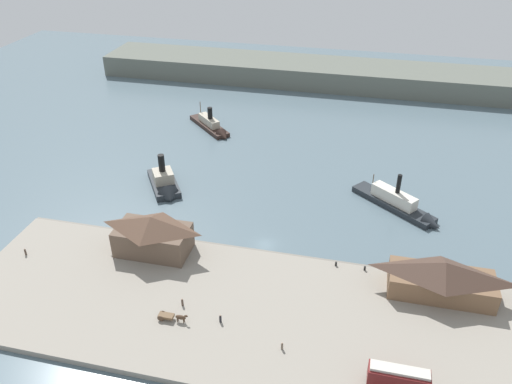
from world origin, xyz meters
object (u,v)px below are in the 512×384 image
(ferry_shed_east_terminal, at_px, (442,278))
(mooring_post_east, at_px, (365,268))
(pedestrian_walking_east, at_px, (182,302))
(horse_cart, at_px, (172,316))
(ferry_approaching_west, at_px, (401,206))
(pedestrian_by_tram, at_px, (282,346))
(mooring_post_center_west, at_px, (336,264))
(ferry_near_quay, at_px, (165,185))
(street_tram, at_px, (399,377))
(pedestrian_walking_west, at_px, (25,252))
(pedestrian_near_west_shed, at_px, (220,319))
(ferry_moored_east, at_px, (213,127))
(ferry_shed_central_terminal, at_px, (152,234))

(ferry_shed_east_terminal, bearing_deg, mooring_post_east, 165.60)
(pedestrian_walking_east, bearing_deg, ferry_shed_east_terminal, 17.11)
(horse_cart, xyz_separation_m, ferry_approaching_west, (41.05, 48.69, -0.58))
(pedestrian_by_tram, distance_m, mooring_post_east, 27.46)
(mooring_post_center_west, relative_size, ferry_near_quay, 0.05)
(ferry_approaching_west, bearing_deg, mooring_post_center_west, -117.05)
(mooring_post_center_west, relative_size, mooring_post_east, 1.00)
(street_tram, relative_size, pedestrian_walking_west, 5.77)
(pedestrian_near_west_shed, xyz_separation_m, ferry_approaching_west, (32.29, 47.10, -0.46))
(pedestrian_walking_east, distance_m, ferry_moored_east, 81.98)
(street_tram, bearing_deg, ferry_shed_central_terminal, 154.94)
(horse_cart, xyz_separation_m, ferry_moored_east, (-18.51, 83.74, -0.82))
(ferry_near_quay, bearing_deg, ferry_moored_east, 88.81)
(pedestrian_walking_east, bearing_deg, pedestrian_by_tram, -16.62)
(pedestrian_near_west_shed, bearing_deg, pedestrian_walking_west, 168.74)
(ferry_shed_east_terminal, height_order, horse_cart, ferry_shed_east_terminal)
(ferry_shed_central_terminal, height_order, mooring_post_center_west, ferry_shed_central_terminal)
(pedestrian_walking_east, bearing_deg, mooring_post_east, 29.03)
(pedestrian_near_west_shed, relative_size, ferry_moored_east, 0.10)
(street_tram, height_order, ferry_moored_east, ferry_moored_east)
(street_tram, height_order, pedestrian_by_tram, street_tram)
(ferry_shed_east_terminal, height_order, pedestrian_walking_west, ferry_shed_east_terminal)
(pedestrian_by_tram, distance_m, ferry_approaching_west, 54.61)
(pedestrian_walking_east, xyz_separation_m, ferry_approaching_west, (40.48, 44.68, -0.43))
(pedestrian_walking_west, relative_size, mooring_post_center_west, 1.83)
(pedestrian_by_tram, xyz_separation_m, ferry_approaching_west, (20.23, 50.72, -0.37))
(pedestrian_walking_east, relative_size, ferry_near_quay, 0.10)
(mooring_post_center_west, height_order, ferry_near_quay, ferry_near_quay)
(ferry_shed_east_terminal, bearing_deg, ferry_approaching_west, 102.94)
(pedestrian_walking_west, height_order, ferry_approaching_west, ferry_approaching_west)
(mooring_post_center_west, bearing_deg, street_tram, -66.19)
(horse_cart, xyz_separation_m, mooring_post_east, (33.53, 22.31, -0.48))
(ferry_shed_east_terminal, bearing_deg, pedestrian_walking_west, -174.79)
(street_tram, distance_m, mooring_post_center_west, 30.56)
(street_tram, height_order, pedestrian_walking_west, street_tram)
(ferry_shed_central_terminal, bearing_deg, ferry_near_quay, 107.20)
(ferry_shed_central_terminal, distance_m, ferry_near_quay, 27.86)
(mooring_post_east, distance_m, ferry_near_quay, 57.41)
(ferry_near_quay, bearing_deg, pedestrian_near_west_shed, -56.93)
(horse_cart, distance_m, ferry_approaching_west, 63.69)
(mooring_post_center_west, bearing_deg, pedestrian_walking_west, -169.91)
(pedestrian_walking_west, bearing_deg, pedestrian_by_tram, -12.41)
(horse_cart, distance_m, ferry_moored_east, 85.77)
(ferry_shed_east_terminal, relative_size, pedestrian_walking_east, 11.87)
(pedestrian_walking_west, distance_m, ferry_near_quay, 38.49)
(street_tram, height_order, horse_cart, street_tram)
(pedestrian_near_west_shed, bearing_deg, mooring_post_east, 39.91)
(ferry_shed_central_terminal, height_order, pedestrian_by_tram, ferry_shed_central_terminal)
(street_tram, distance_m, ferry_moored_east, 106.70)
(ferry_shed_central_terminal, relative_size, pedestrian_by_tram, 10.18)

